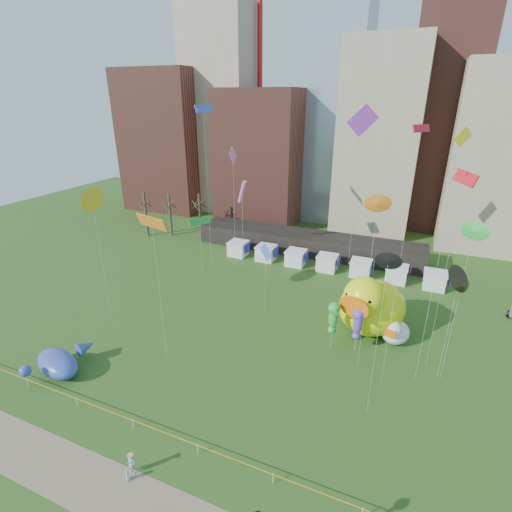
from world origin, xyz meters
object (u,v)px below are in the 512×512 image
at_px(small_duck, 395,332).
at_px(seahorse_purple, 358,322).
at_px(seahorse_green, 333,315).
at_px(big_duck, 370,305).
at_px(woman, 132,464).
at_px(toddler, 128,476).
at_px(whale_inflatable, 59,362).

bearing_deg(small_duck, seahorse_purple, -124.41).
bearing_deg(seahorse_purple, seahorse_green, 174.33).
bearing_deg(seahorse_purple, big_duck, 70.91).
bearing_deg(seahorse_purple, small_duck, 31.44).
relative_size(big_duck, small_duck, 2.46).
bearing_deg(woman, toddler, -88.38).
bearing_deg(big_duck, toddler, -100.40).
distance_m(big_duck, toddler, 28.34).
bearing_deg(woman, big_duck, 56.34).
height_order(seahorse_purple, toddler, seahorse_purple).
xyz_separation_m(big_duck, small_duck, (2.93, -1.07, -2.02)).
xyz_separation_m(big_duck, seahorse_purple, (-0.67, -4.26, 0.16)).
relative_size(seahorse_green, woman, 3.28).
bearing_deg(seahorse_green, woman, -137.89).
distance_m(small_duck, seahorse_green, 7.37).
height_order(small_duck, seahorse_green, seahorse_green).
bearing_deg(seahorse_green, seahorse_purple, -18.37).
bearing_deg(seahorse_purple, woman, -130.44).
xyz_separation_m(seahorse_purple, woman, (-11.91, -20.40, -2.74)).
xyz_separation_m(big_duck, woman, (-12.58, -24.65, -2.58)).
distance_m(seahorse_green, whale_inflatable, 27.22).
height_order(big_duck, seahorse_purple, big_duck).
distance_m(small_duck, seahorse_purple, 5.28).
distance_m(woman, toddler, 0.72).
bearing_deg(big_duck, woman, -101.13).
height_order(small_duck, seahorse_purple, seahorse_purple).
relative_size(seahorse_green, whale_inflatable, 0.77).
height_order(seahorse_purple, whale_inflatable, seahorse_purple).
bearing_deg(woman, seahorse_purple, 53.09).
height_order(seahorse_green, toddler, seahorse_green).
height_order(small_duck, whale_inflatable, small_duck).
bearing_deg(woman, whale_inflatable, 149.72).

